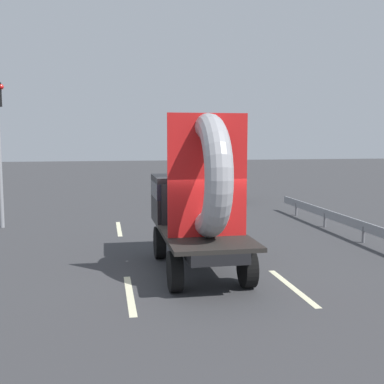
{
  "coord_description": "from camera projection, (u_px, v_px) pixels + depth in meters",
  "views": [
    {
      "loc": [
        -2.32,
        -11.85,
        3.48
      ],
      "look_at": [
        0.05,
        1.1,
        1.97
      ],
      "focal_mm": 44.81,
      "sensor_mm": 36.0,
      "label": 1
    }
  ],
  "objects": [
    {
      "name": "ground_plane",
      "position": [
        198.0,
        272.0,
        12.39
      ],
      "size": [
        120.0,
        120.0,
        0.0
      ],
      "primitive_type": "plane",
      "color": "#38383A"
    },
    {
      "name": "flatbed_truck",
      "position": [
        197.0,
        199.0,
        12.51
      ],
      "size": [
        2.02,
        4.92,
        4.04
      ],
      "color": "black",
      "rests_on": "ground_plane"
    },
    {
      "name": "distant_sedan",
      "position": [
        217.0,
        187.0,
        26.56
      ],
      "size": [
        1.82,
        4.24,
        1.38
      ],
      "color": "black",
      "rests_on": "ground_plane"
    },
    {
      "name": "guardrail",
      "position": [
        343.0,
        220.0,
        17.16
      ],
      "size": [
        0.1,
        11.3,
        0.71
      ],
      "color": "gray",
      "rests_on": "ground_plane"
    },
    {
      "name": "lane_dash_left_near",
      "position": [
        130.0,
        294.0,
        10.63
      ],
      "size": [
        0.16,
        2.76,
        0.01
      ],
      "primitive_type": "cube",
      "rotation": [
        0.0,
        0.0,
        1.57
      ],
      "color": "beige",
      "rests_on": "ground_plane"
    },
    {
      "name": "lane_dash_left_far",
      "position": [
        119.0,
        229.0,
        18.28
      ],
      "size": [
        0.16,
        2.93,
        0.01
      ],
      "primitive_type": "cube",
      "rotation": [
        0.0,
        0.0,
        1.57
      ],
      "color": "beige",
      "rests_on": "ground_plane"
    },
    {
      "name": "lane_dash_right_near",
      "position": [
        292.0,
        287.0,
        11.14
      ],
      "size": [
        0.16,
        2.83,
        0.01
      ],
      "primitive_type": "cube",
      "rotation": [
        0.0,
        0.0,
        1.57
      ],
      "color": "beige",
      "rests_on": "ground_plane"
    },
    {
      "name": "lane_dash_right_far",
      "position": [
        216.0,
        227.0,
        18.69
      ],
      "size": [
        0.16,
        2.62,
        0.01
      ],
      "primitive_type": "cube",
      "rotation": [
        0.0,
        0.0,
        1.57
      ],
      "color": "beige",
      "rests_on": "ground_plane"
    }
  ]
}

